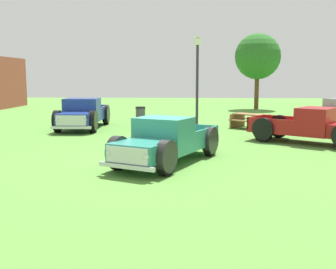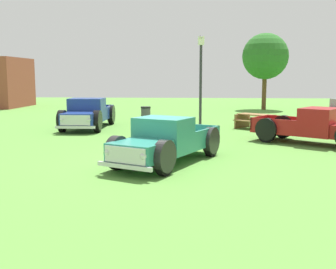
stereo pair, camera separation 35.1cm
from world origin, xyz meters
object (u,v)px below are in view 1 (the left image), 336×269
Objects in this scene: lamp_post_near at (197,84)px; pickup_truck_foreground at (163,142)px; trash_can at (140,115)px; pickup_truck_behind_left at (317,127)px; picnic_table at (250,119)px; oak_tree_east at (258,57)px; pickup_truck_behind_right at (82,115)px.

pickup_truck_foreground is at bearing -101.50° from lamp_post_near.
pickup_truck_behind_left is at bearing -43.65° from trash_can.
pickup_truck_behind_left is 5.38m from picnic_table.
pickup_truck_foreground is 11.91m from trash_can.
trash_can is 0.15× the size of oak_tree_east.
pickup_truck_behind_left is 2.12× the size of picnic_table.
pickup_truck_behind_left is 0.94× the size of pickup_truck_behind_right.
lamp_post_near reaches higher than picnic_table.
picnic_table is (4.12, 9.14, -0.21)m from pickup_truck_foreground.
oak_tree_east is (11.28, 13.56, 3.57)m from pickup_truck_behind_right.
pickup_truck_foreground is 23.34m from oak_tree_east.
pickup_truck_behind_right is at bearing -129.75° from oak_tree_east.
pickup_truck_foreground is 1.12× the size of lamp_post_near.
pickup_truck_behind_left reaches higher than pickup_truck_foreground.
oak_tree_east reaches higher than pickup_truck_foreground.
pickup_truck_foreground is 9.73m from pickup_truck_behind_right.
pickup_truck_behind_right is at bearing 157.59° from pickup_truck_behind_left.
picnic_table is at bearing -23.11° from trash_can.
pickup_truck_behind_left is (6.01, 4.11, 0.01)m from pickup_truck_foreground.
oak_tree_east is (8.58, 10.34, 3.85)m from trash_can.
trash_can is (-8.00, 7.63, -0.23)m from pickup_truck_behind_left.
picnic_table is at bearing 110.67° from pickup_truck_behind_left.
lamp_post_near is (5.90, -2.57, 1.61)m from pickup_truck_behind_right.
pickup_truck_foreground is 2.17× the size of picnic_table.
pickup_truck_behind_left is 0.79× the size of oak_tree_east.
pickup_truck_foreground is 5.33× the size of trash_can.
lamp_post_near is at bearing 158.98° from pickup_truck_behind_left.
lamp_post_near is 4.77× the size of trash_can.
lamp_post_near is 4.70m from picnic_table.
pickup_truck_behind_right reaches higher than pickup_truck_behind_left.
trash_can is at bearing 99.58° from pickup_truck_foreground.
trash_can is at bearing 156.89° from picnic_table.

